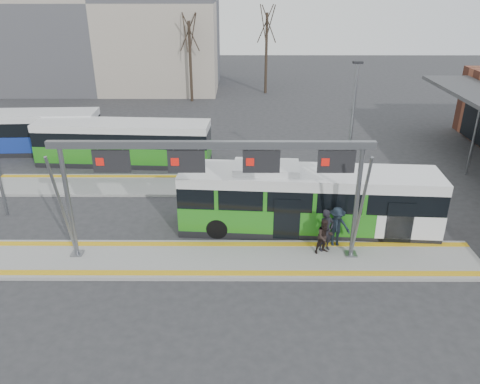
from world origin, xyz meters
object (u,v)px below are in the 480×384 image
(passenger_b, at_px, (325,236))
(passenger_a, at_px, (326,230))
(passenger_c, at_px, (337,227))
(gantry, at_px, (215,166))
(hero_bus, at_px, (307,201))

(passenger_b, bearing_deg, passenger_a, 49.25)
(passenger_b, distance_m, passenger_c, 0.89)
(passenger_a, bearing_deg, passenger_c, 11.87)
(passenger_b, relative_size, passenger_c, 0.85)
(passenger_b, bearing_deg, gantry, 163.75)
(hero_bus, height_order, passenger_a, hero_bus)
(passenger_b, height_order, passenger_c, passenger_c)
(gantry, height_order, hero_bus, gantry)
(passenger_a, height_order, passenger_c, passenger_a)
(hero_bus, height_order, passenger_c, hero_bus)
(hero_bus, distance_m, passenger_b, 2.50)
(gantry, relative_size, passenger_a, 6.67)
(gantry, bearing_deg, passenger_a, 5.49)
(gantry, distance_m, passenger_c, 6.25)
(hero_bus, bearing_deg, passenger_c, -53.79)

